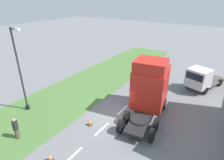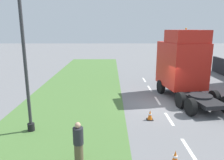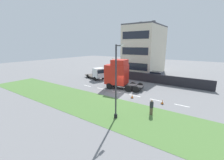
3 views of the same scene
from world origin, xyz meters
The scene contains 9 objects.
ground_plane centered at (0.00, 0.00, 0.00)m, with size 120.00×120.00×0.00m, color slate.
grass_verge centered at (-6.00, 0.00, 0.01)m, with size 7.00×44.00×0.01m.
lane_markings centered at (0.00, -0.70, 0.00)m, with size 0.16×17.80×0.00m.
lorry_cab centered at (1.98, 1.96, 2.46)m, with size 3.58×6.68×5.06m.
flatbed_truck centered at (4.97, 8.99, 1.34)m, with size 3.79×5.99×2.53m.
lamp_post centered at (-7.26, -3.75, 3.37)m, with size 1.29×0.34×7.33m.
pedestrian centered at (-4.54, -6.46, 0.82)m, with size 0.39×0.39×1.68m.
traffic_cone_lead centered at (-1.13, -2.42, 0.28)m, with size 0.36×0.36×0.58m.
traffic_cone_trailing centered at (-0.90, -6.56, 0.28)m, with size 0.36×0.36×0.58m.
Camera 2 is at (-3.32, -13.87, 5.05)m, focal length 35.00 mm.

